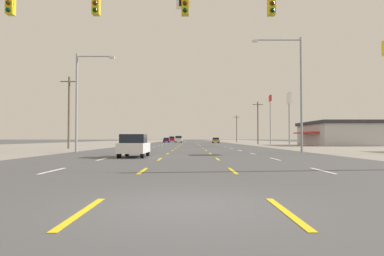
{
  "coord_description": "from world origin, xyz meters",
  "views": [
    {
      "loc": [
        0.1,
        -6.45,
        1.27
      ],
      "look_at": [
        0.49,
        69.74,
        3.54
      ],
      "focal_mm": 32.35,
      "sensor_mm": 36.0,
      "label": 1
    }
  ],
  "objects_px": {
    "hatchback_inner_left_nearest": "(134,146)",
    "suv_far_left_far": "(172,139)",
    "sedan_far_left_midfar": "(166,140)",
    "pole_sign_right_row_2": "(270,109)",
    "sedan_far_right_near": "(216,140)",
    "streetlight_right_row_0": "(296,85)",
    "pole_sign_right_row_1": "(289,105)",
    "suv_inner_left_mid": "(179,139)",
    "streetlight_left_row_0": "(80,95)"
  },
  "relations": [
    {
      "from": "hatchback_inner_left_nearest",
      "to": "pole_sign_right_row_1",
      "type": "bearing_deg",
      "value": 57.39
    },
    {
      "from": "sedan_far_left_midfar",
      "to": "pole_sign_right_row_2",
      "type": "bearing_deg",
      "value": -50.4
    },
    {
      "from": "pole_sign_right_row_1",
      "to": "streetlight_right_row_0",
      "type": "distance_m",
      "value": 22.73
    },
    {
      "from": "suv_inner_left_mid",
      "to": "pole_sign_right_row_2",
      "type": "bearing_deg",
      "value": -51.97
    },
    {
      "from": "hatchback_inner_left_nearest",
      "to": "streetlight_right_row_0",
      "type": "bearing_deg",
      "value": 30.14
    },
    {
      "from": "streetlight_left_row_0",
      "to": "sedan_far_right_near",
      "type": "bearing_deg",
      "value": 74.78
    },
    {
      "from": "hatchback_inner_left_nearest",
      "to": "suv_far_left_far",
      "type": "bearing_deg",
      "value": 91.67
    },
    {
      "from": "hatchback_inner_left_nearest",
      "to": "suv_inner_left_mid",
      "type": "relative_size",
      "value": 0.8
    },
    {
      "from": "sedan_far_right_near",
      "to": "suv_inner_left_mid",
      "type": "xyz_separation_m",
      "value": [
        -10.24,
        10.17,
        0.27
      ]
    },
    {
      "from": "sedan_far_left_midfar",
      "to": "suv_far_left_far",
      "type": "xyz_separation_m",
      "value": [
        0.38,
        24.53,
        0.27
      ]
    },
    {
      "from": "suv_inner_left_mid",
      "to": "pole_sign_right_row_1",
      "type": "bearing_deg",
      "value": -69.29
    },
    {
      "from": "hatchback_inner_left_nearest",
      "to": "streetlight_right_row_0",
      "type": "distance_m",
      "value": 16.35
    },
    {
      "from": "streetlight_left_row_0",
      "to": "streetlight_right_row_0",
      "type": "bearing_deg",
      "value": 0.0
    },
    {
      "from": "streetlight_left_row_0",
      "to": "streetlight_right_row_0",
      "type": "height_order",
      "value": "streetlight_right_row_0"
    },
    {
      "from": "pole_sign_right_row_2",
      "to": "sedan_far_left_midfar",
      "type": "bearing_deg",
      "value": 129.6
    },
    {
      "from": "streetlight_left_row_0",
      "to": "suv_inner_left_mid",
      "type": "bearing_deg",
      "value": 84.84
    },
    {
      "from": "suv_far_left_far",
      "to": "streetlight_right_row_0",
      "type": "relative_size",
      "value": 0.47
    },
    {
      "from": "hatchback_inner_left_nearest",
      "to": "sedan_far_left_midfar",
      "type": "height_order",
      "value": "hatchback_inner_left_nearest"
    },
    {
      "from": "sedan_far_right_near",
      "to": "sedan_far_left_midfar",
      "type": "xyz_separation_m",
      "value": [
        -14.07,
        13.33,
        0.0
      ]
    },
    {
      "from": "hatchback_inner_left_nearest",
      "to": "suv_far_left_far",
      "type": "relative_size",
      "value": 0.8
    },
    {
      "from": "suv_inner_left_mid",
      "to": "pole_sign_right_row_2",
      "type": "relative_size",
      "value": 0.46
    },
    {
      "from": "sedan_far_right_near",
      "to": "streetlight_left_row_0",
      "type": "bearing_deg",
      "value": -105.22
    },
    {
      "from": "sedan_far_right_near",
      "to": "suv_inner_left_mid",
      "type": "bearing_deg",
      "value": 135.2
    },
    {
      "from": "sedan_far_right_near",
      "to": "suv_far_left_far",
      "type": "height_order",
      "value": "suv_far_left_far"
    },
    {
      "from": "sedan_far_right_near",
      "to": "suv_far_left_far",
      "type": "xyz_separation_m",
      "value": [
        -13.69,
        37.86,
        0.27
      ]
    },
    {
      "from": "pole_sign_right_row_2",
      "to": "streetlight_right_row_0",
      "type": "relative_size",
      "value": 1.03
    },
    {
      "from": "streetlight_right_row_0",
      "to": "sedan_far_right_near",
      "type": "bearing_deg",
      "value": 92.62
    },
    {
      "from": "hatchback_inner_left_nearest",
      "to": "streetlight_left_row_0",
      "type": "distance_m",
      "value": 10.81
    },
    {
      "from": "pole_sign_right_row_2",
      "to": "streetlight_left_row_0",
      "type": "relative_size",
      "value": 1.2
    },
    {
      "from": "hatchback_inner_left_nearest",
      "to": "sedan_far_right_near",
      "type": "height_order",
      "value": "hatchback_inner_left_nearest"
    },
    {
      "from": "pole_sign_right_row_1",
      "to": "pole_sign_right_row_2",
      "type": "distance_m",
      "value": 22.76
    },
    {
      "from": "hatchback_inner_left_nearest",
      "to": "sedan_far_left_midfar",
      "type": "distance_m",
      "value": 82.53
    },
    {
      "from": "suv_inner_left_mid",
      "to": "sedan_far_left_midfar",
      "type": "relative_size",
      "value": 1.09
    },
    {
      "from": "suv_far_left_far",
      "to": "hatchback_inner_left_nearest",
      "type": "bearing_deg",
      "value": -88.33
    },
    {
      "from": "hatchback_inner_left_nearest",
      "to": "pole_sign_right_row_2",
      "type": "bearing_deg",
      "value": 67.8
    },
    {
      "from": "suv_far_left_far",
      "to": "pole_sign_right_row_1",
      "type": "relative_size",
      "value": 0.58
    },
    {
      "from": "streetlight_left_row_0",
      "to": "suv_far_left_far",
      "type": "bearing_deg",
      "value": 88.26
    },
    {
      "from": "hatchback_inner_left_nearest",
      "to": "pole_sign_right_row_2",
      "type": "xyz_separation_m",
      "value": [
        21.38,
        52.39,
        6.89
      ]
    },
    {
      "from": "suv_inner_left_mid",
      "to": "pole_sign_right_row_2",
      "type": "height_order",
      "value": "pole_sign_right_row_2"
    },
    {
      "from": "pole_sign_right_row_1",
      "to": "streetlight_left_row_0",
      "type": "xyz_separation_m",
      "value": [
        -25.18,
        -22.01,
        -1.19
      ]
    },
    {
      "from": "pole_sign_right_row_1",
      "to": "streetlight_right_row_0",
      "type": "height_order",
      "value": "streetlight_right_row_0"
    },
    {
      "from": "sedan_far_left_midfar",
      "to": "streetlight_right_row_0",
      "type": "bearing_deg",
      "value": -77.27
    },
    {
      "from": "pole_sign_right_row_1",
      "to": "streetlight_right_row_0",
      "type": "xyz_separation_m",
      "value": [
        -5.67,
        -22.01,
        -0.28
      ]
    },
    {
      "from": "sedan_far_right_near",
      "to": "streetlight_right_row_0",
      "type": "relative_size",
      "value": 0.43
    },
    {
      "from": "sedan_far_right_near",
      "to": "streetlight_right_row_0",
      "type": "distance_m",
      "value": 61.64
    },
    {
      "from": "suv_far_left_far",
      "to": "pole_sign_right_row_1",
      "type": "xyz_separation_m",
      "value": [
        22.17,
        -77.2,
        5.31
      ]
    },
    {
      "from": "hatchback_inner_left_nearest",
      "to": "sedan_far_left_midfar",
      "type": "xyz_separation_m",
      "value": [
        -3.49,
        82.45,
        -0.03
      ]
    },
    {
      "from": "suv_inner_left_mid",
      "to": "sedan_far_left_midfar",
      "type": "xyz_separation_m",
      "value": [
        -3.83,
        3.16,
        -0.27
      ]
    },
    {
      "from": "streetlight_left_row_0",
      "to": "hatchback_inner_left_nearest",
      "type": "bearing_deg",
      "value": -51.78
    },
    {
      "from": "sedan_far_right_near",
      "to": "streetlight_left_row_0",
      "type": "xyz_separation_m",
      "value": [
        -16.7,
        -61.35,
        4.39
      ]
    }
  ]
}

